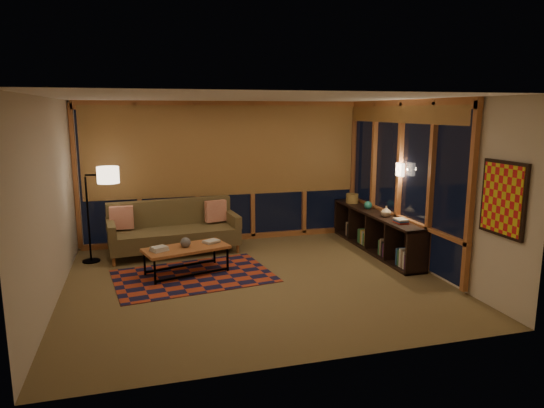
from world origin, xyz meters
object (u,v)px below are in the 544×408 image
object	(u,v)px
coffee_table	(187,260)
floor_lamp	(88,215)
bookshelf	(375,232)
sofa	(174,229)

from	to	relation	value
coffee_table	floor_lamp	distance (m)	1.94
bookshelf	sofa	bearing A→B (deg)	167.66
coffee_table	sofa	bearing A→B (deg)	78.72
sofa	floor_lamp	xyz separation A→B (m)	(-1.41, -0.10, 0.36)
bookshelf	coffee_table	bearing A→B (deg)	-173.64
floor_lamp	bookshelf	world-z (taller)	floor_lamp
sofa	coffee_table	size ratio (longest dim) A/B	1.73
coffee_table	bookshelf	world-z (taller)	bookshelf
sofa	floor_lamp	distance (m)	1.46
sofa	bookshelf	distance (m)	3.63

